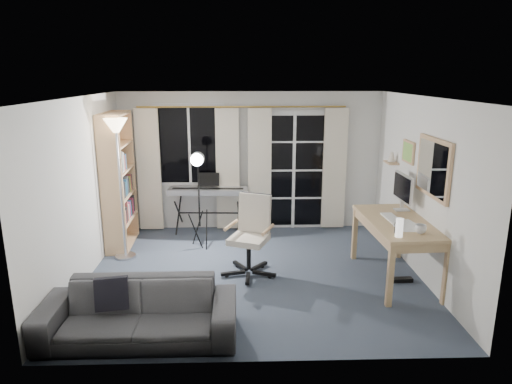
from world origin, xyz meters
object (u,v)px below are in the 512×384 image
(studio_light, at_px, (198,170))
(mug, at_px, (421,228))
(bookshelf, at_px, (116,184))
(monitor, at_px, (403,189))
(keyboard_piano, at_px, (208,192))
(torchiere_lamp, at_px, (117,147))
(sofa, at_px, (138,303))
(desk, at_px, (397,228))
(office_chair, at_px, (252,228))

(studio_light, distance_m, mug, 3.30)
(bookshelf, relative_size, monitor, 3.56)
(keyboard_piano, bearing_deg, mug, -38.93)
(torchiere_lamp, xyz_separation_m, monitor, (4.00, -0.42, -0.54))
(bookshelf, relative_size, torchiere_lamp, 1.02)
(sofa, bearing_deg, keyboard_piano, 80.84)
(mug, bearing_deg, desk, 101.31)
(bookshelf, bearing_deg, keyboard_piano, 18.49)
(studio_light, relative_size, desk, 1.00)
(bookshelf, relative_size, studio_light, 1.35)
(bookshelf, distance_m, torchiere_lamp, 0.87)
(bookshelf, bearing_deg, desk, -21.45)
(keyboard_piano, height_order, mug, keyboard_piano)
(bookshelf, height_order, monitor, bookshelf)
(torchiere_lamp, bearing_deg, bookshelf, 111.64)
(bookshelf, xyz_separation_m, monitor, (4.20, -0.94, 0.13))
(bookshelf, relative_size, office_chair, 1.94)
(studio_light, bearing_deg, bookshelf, 173.82)
(torchiere_lamp, xyz_separation_m, studio_light, (1.09, 0.33, -0.41))
(torchiere_lamp, xyz_separation_m, sofa, (0.68, -2.19, -1.28))
(torchiere_lamp, bearing_deg, monitor, -5.98)
(bookshelf, height_order, mug, bookshelf)
(office_chair, distance_m, desk, 1.93)
(bookshelf, distance_m, keyboard_piano, 1.52)
(studio_light, height_order, monitor, studio_light)
(studio_light, distance_m, office_chair, 1.35)
(torchiere_lamp, distance_m, desk, 4.01)
(bookshelf, distance_m, desk, 4.25)
(keyboard_piano, height_order, office_chair, office_chair)
(keyboard_piano, height_order, monitor, monitor)
(torchiere_lamp, xyz_separation_m, keyboard_piano, (1.19, 1.05, -0.93))
(desk, relative_size, mug, 11.63)
(monitor, bearing_deg, bookshelf, 164.79)
(torchiere_lamp, distance_m, sofa, 2.63)
(torchiere_lamp, distance_m, studio_light, 1.21)
(torchiere_lamp, height_order, studio_light, torchiere_lamp)
(office_chair, bearing_deg, mug, 0.24)
(monitor, height_order, sofa, monitor)
(office_chair, height_order, mug, office_chair)
(studio_light, bearing_deg, mug, -29.12)
(keyboard_piano, xyz_separation_m, sofa, (-0.50, -3.25, -0.35))
(monitor, bearing_deg, office_chair, -178.83)
(keyboard_piano, relative_size, monitor, 2.29)
(mug, bearing_deg, monitor, 84.22)
(bookshelf, bearing_deg, torchiere_lamp, -70.67)
(bookshelf, bearing_deg, studio_light, -10.59)
(monitor, bearing_deg, desk, -116.15)
(desk, relative_size, monitor, 2.64)
(mug, relative_size, sofa, 0.07)
(office_chair, relative_size, mug, 8.06)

